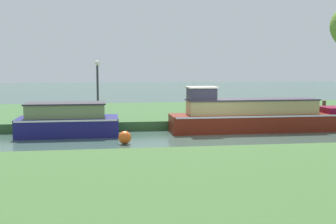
# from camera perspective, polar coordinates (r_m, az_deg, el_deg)

# --- Properties ---
(ground_plane) EXTENTS (120.00, 120.00, 0.00)m
(ground_plane) POSITION_cam_1_polar(r_m,az_deg,el_deg) (17.36, 6.68, -3.28)
(ground_plane) COLOR #3B554B
(riverbank_far) EXTENTS (72.00, 10.00, 0.40)m
(riverbank_far) POSITION_cam_1_polar(r_m,az_deg,el_deg) (24.10, 2.38, -0.14)
(riverbank_far) COLOR #3B6233
(riverbank_far) RESTS_ON ground_plane
(maroon_barge) EXTENTS (7.98, 1.53, 1.96)m
(maroon_barge) POSITION_cam_1_polar(r_m,az_deg,el_deg) (19.04, 11.87, -0.52)
(maroon_barge) COLOR maroon
(maroon_barge) RESTS_ON ground_plane
(navy_narrowboat) EXTENTS (4.02, 1.87, 1.35)m
(navy_narrowboat) POSITION_cam_1_polar(r_m,az_deg,el_deg) (17.94, -13.18, -1.16)
(navy_narrowboat) COLOR navy
(navy_narrowboat) RESTS_ON ground_plane
(lamp_post) EXTENTS (0.24, 0.24, 2.69)m
(lamp_post) POSITION_cam_1_polar(r_m,az_deg,el_deg) (20.02, -9.35, 3.99)
(lamp_post) COLOR #333338
(lamp_post) RESTS_ON riverbank_far
(mooring_post_near) EXTENTS (0.17, 0.17, 0.77)m
(mooring_post_near) POSITION_cam_1_polar(r_m,az_deg,el_deg) (21.98, 20.01, 0.43)
(mooring_post_near) COLOR #503429
(mooring_post_near) RESTS_ON riverbank_far
(channel_buoy) EXTENTS (0.47, 0.47, 0.47)m
(channel_buoy) POSITION_cam_1_polar(r_m,az_deg,el_deg) (15.68, -5.76, -3.39)
(channel_buoy) COLOR #E55919
(channel_buoy) RESTS_ON ground_plane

